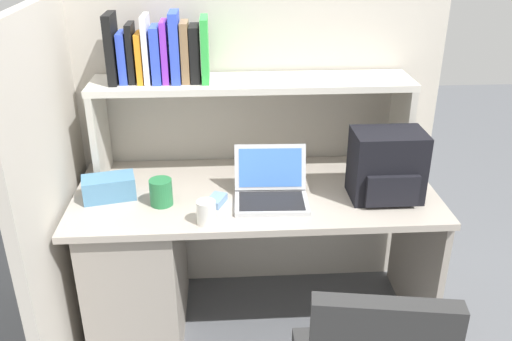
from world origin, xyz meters
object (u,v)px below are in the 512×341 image
at_px(paper_cup, 206,212).
at_px(tissue_box, 109,187).
at_px(backpack, 387,167).
at_px(snack_canister, 161,192).
at_px(laptop, 271,189).
at_px(computer_mouse, 216,200).

height_order(paper_cup, tissue_box, tissue_box).
bearing_deg(paper_cup, backpack, 12.83).
relative_size(tissue_box, snack_canister, 1.92).
bearing_deg(laptop, backpack, -0.88).
distance_m(laptop, computer_mouse, 0.24).
height_order(laptop, tissue_box, laptop).
bearing_deg(computer_mouse, laptop, 28.59).
distance_m(backpack, paper_cup, 0.79).
xyz_separation_m(paper_cup, snack_canister, (-0.19, 0.17, 0.01)).
relative_size(backpack, snack_canister, 2.63).
xyz_separation_m(backpack, computer_mouse, (-0.73, -0.02, -0.13)).
xyz_separation_m(laptop, backpack, (0.49, -0.01, 0.10)).
xyz_separation_m(computer_mouse, tissue_box, (-0.46, 0.08, 0.03)).
distance_m(paper_cup, snack_canister, 0.26).
height_order(backpack, tissue_box, backpack).
xyz_separation_m(laptop, tissue_box, (-0.70, 0.06, -0.00)).
bearing_deg(laptop, computer_mouse, -174.24).
xyz_separation_m(laptop, snack_canister, (-0.47, -0.01, 0.01)).
bearing_deg(laptop, tissue_box, 175.04).
bearing_deg(backpack, paper_cup, -167.17).
xyz_separation_m(laptop, paper_cup, (-0.27, -0.18, -0.00)).
relative_size(backpack, computer_mouse, 2.89).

